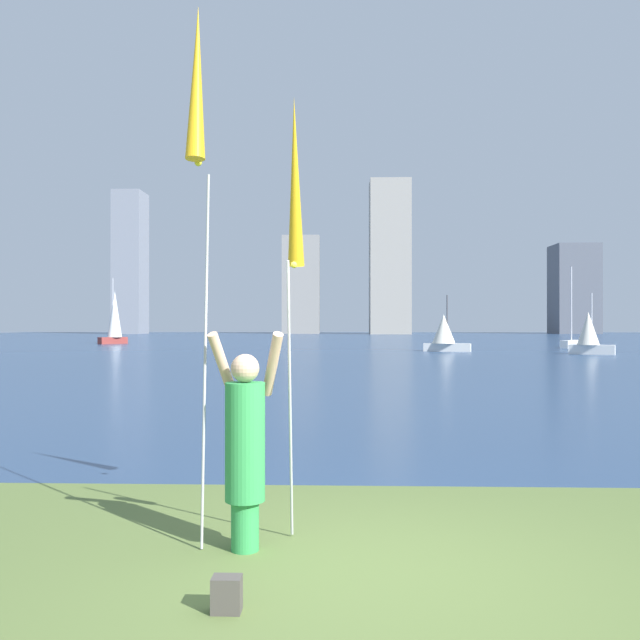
{
  "coord_description": "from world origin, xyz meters",
  "views": [
    {
      "loc": [
        -0.21,
        -5.1,
        1.91
      ],
      "look_at": [
        -0.67,
        8.4,
        1.95
      ],
      "focal_mm": 37.72,
      "sensor_mm": 36.0,
      "label": 1
    }
  ],
  "objects": [
    {
      "name": "kite_flag_left",
      "position": [
        -1.4,
        0.31,
        3.74
      ],
      "size": [
        0.16,
        0.63,
        4.51
      ],
      "color": "#B2B2B7",
      "rests_on": "ground"
    },
    {
      "name": "sailboat_2",
      "position": [
        14.33,
        35.04,
        1.27
      ],
      "size": [
        2.55,
        1.75,
        3.63
      ],
      "color": "white",
      "rests_on": "ground"
    },
    {
      "name": "skyline_tower_0",
      "position": [
        -34.52,
        102.11,
        11.44
      ],
      "size": [
        4.48,
        5.7,
        22.89
      ],
      "color": "gray",
      "rests_on": "ground"
    },
    {
      "name": "sailboat_4",
      "position": [
        16.66,
        45.0,
        0.41
      ],
      "size": [
        2.39,
        2.85,
        6.0
      ],
      "color": "white",
      "rests_on": "ground"
    },
    {
      "name": "kite_flag_right",
      "position": [
        -0.66,
        1.21,
        3.15
      ],
      "size": [
        0.16,
        1.07,
        3.99
      ],
      "color": "#B2B2B7",
      "rests_on": "ground"
    },
    {
      "name": "skyline_tower_2",
      "position": [
        7.24,
        101.68,
        12.11
      ],
      "size": [
        6.35,
        6.42,
        24.23
      ],
      "color": "gray",
      "rests_on": "ground"
    },
    {
      "name": "bag",
      "position": [
        -0.98,
        -0.71,
        0.12
      ],
      "size": [
        0.19,
        0.14,
        0.23
      ],
      "color": "#4C4742",
      "rests_on": "ground"
    },
    {
      "name": "sailboat_7",
      "position": [
        -20.21,
        53.03,
        2.27
      ],
      "size": [
        2.24,
        2.33,
        5.77
      ],
      "color": "maroon",
      "rests_on": "ground"
    },
    {
      "name": "skyline_tower_3",
      "position": [
        37.73,
        106.29,
        7.28
      ],
      "size": [
        6.83,
        6.59,
        14.57
      ],
      "color": "#565B66",
      "rests_on": "ground"
    },
    {
      "name": "ground",
      "position": [
        0.0,
        50.95,
        -0.06
      ],
      "size": [
        120.0,
        138.0,
        0.12
      ],
      "color": "#5B7038"
    },
    {
      "name": "skyline_tower_1",
      "position": [
        -7.03,
        104.41,
        7.98
      ],
      "size": [
        6.03,
        3.72,
        15.95
      ],
      "color": "gray",
      "rests_on": "ground"
    },
    {
      "name": "sailboat_3",
      "position": [
        6.38,
        38.65,
        1.23
      ],
      "size": [
        3.07,
        1.84,
        3.65
      ],
      "color": "silver",
      "rests_on": "ground"
    },
    {
      "name": "person",
      "position": [
        -1.03,
        0.5,
        0.9
      ],
      "size": [
        0.67,
        0.5,
        1.83
      ],
      "rotation": [
        0.0,
        0.0,
        -0.1
      ],
      "color": "green",
      "rests_on": "ground"
    }
  ]
}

